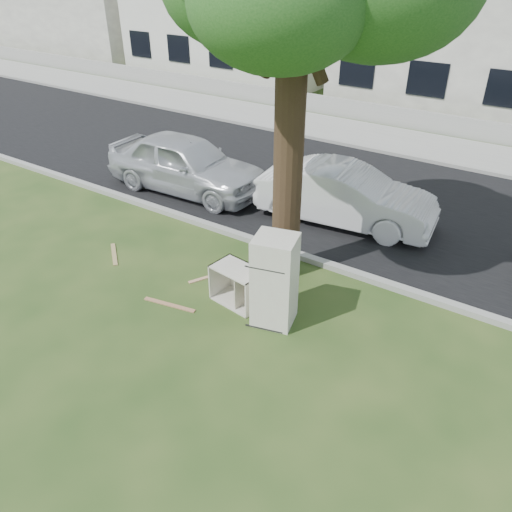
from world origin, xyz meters
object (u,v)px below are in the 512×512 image
Objects in this scene: cabinet at (238,285)px; fridge at (275,281)px; car_center at (346,196)px; car_left at (186,163)px.

fridge is at bearing 0.97° from cabinet.
car_center reaches higher than cabinet.
cabinet is 0.22× the size of car_center.
car_center is 0.94× the size of car_left.
fridge is 1.80× the size of cabinet.
cabinet is at bearing 169.58° from car_center.
fridge is 4.16m from car_center.
fridge reaches higher than cabinet.
car_center is at bearing 93.94° from cabinet.
car_left is (-4.93, 3.49, -0.08)m from fridge.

